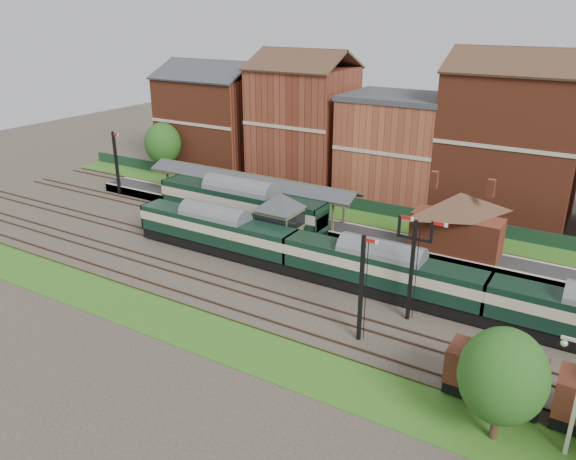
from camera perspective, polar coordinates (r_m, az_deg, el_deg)
The scene contains 18 objects.
ground at distance 50.56m, azimuth 0.12°, elevation -4.17°, with size 160.00×160.00×0.00m, color #473D33.
grass_back at distance 63.71m, azimuth 7.57°, elevation 1.25°, with size 90.00×4.50×0.06m, color #2D6619.
grass_front at distance 41.99m, azimuth -8.50°, elevation -10.19°, with size 90.00×5.00×0.06m, color #2D6619.
fence at distance 65.21m, azimuth 8.32°, elevation 2.37°, with size 90.00×0.12×1.50m, color #193823.
platform at distance 60.42m, azimuth 0.84°, elevation 0.77°, with size 55.00×3.40×1.00m, color #2D2D2D.
signal_box at distance 53.29m, azimuth -0.83°, elevation 0.96°, with size 5.40×5.40×6.00m.
brick_hut at distance 50.59m, azimuth 6.90°, elevation -2.82°, with size 3.20×2.64×2.94m.
station_building at distance 53.23m, azimuth 16.84°, elevation 0.85°, with size 8.10×8.10×5.90m.
canopy at distance 62.20m, azimuth -3.94°, elevation 5.31°, with size 26.00×3.89×4.08m.
semaphore_bracket at distance 42.01m, azimuth 12.55°, elevation -3.35°, with size 3.60×0.25×8.18m.
semaphore_platform_end at distance 73.39m, azimuth -17.06°, elevation 6.60°, with size 1.23×0.25×8.00m.
semaphore_siding at distance 39.03m, azimuth 7.48°, elevation -5.78°, with size 1.23×0.25×8.00m.
town_backdrop at distance 69.86m, azimuth 10.78°, elevation 8.85°, with size 69.00×10.00×16.00m.
dmu_train at distance 46.15m, azimuth 9.37°, elevation -3.97°, with size 50.62×2.66×3.89m.
platform_railcar at distance 59.67m, azimuth -4.81°, elevation 2.59°, with size 19.56×3.08×4.50m.
goods_van_a at distance 36.31m, azimuth 20.26°, elevation -13.51°, with size 5.48×2.37×3.32m.
tree_far at distance 32.30m, azimuth 20.99°, elevation -13.70°, with size 4.64×4.64×6.77m.
tree_back at distance 80.73m, azimuth -12.59°, elevation 8.56°, with size 5.05×5.05×7.38m.
Camera 1 is at (23.49, -39.00, 21.99)m, focal length 35.00 mm.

